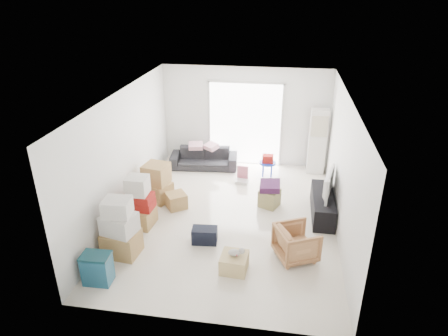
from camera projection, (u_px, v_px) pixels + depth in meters
name	position (u px, v px, depth m)	size (l,w,h in m)	color
room_shell	(229.00, 161.00, 8.14)	(4.98, 6.48, 3.18)	silver
sliding_door	(245.00, 121.00, 10.86)	(2.10, 0.04, 2.33)	white
ac_tower	(317.00, 142.00, 10.44)	(0.45, 0.30, 1.75)	silver
tv_console	(322.00, 205.00, 8.70)	(0.45, 1.50, 0.50)	black
television	(324.00, 192.00, 8.57)	(0.97, 0.56, 0.13)	black
sofa	(204.00, 155.00, 10.95)	(1.82, 0.53, 0.71)	#2B2C31
pillow_left	(196.00, 140.00, 10.81)	(0.41, 0.33, 0.13)	#BA8791
pillow_right	(211.00, 141.00, 10.77)	(0.37, 0.30, 0.13)	#BA8791
armchair	(296.00, 241.00, 7.30)	(0.69, 0.65, 0.71)	tan
storage_bins	(97.00, 268.00, 6.72)	(0.49, 0.35, 0.56)	navy
box_stack_a	(120.00, 230.00, 7.33)	(0.68, 0.59, 1.16)	#AE874E
box_stack_b	(139.00, 205.00, 8.25)	(0.62, 0.60, 1.12)	#AE874E
box_stack_c	(157.00, 183.00, 9.24)	(0.76, 0.71, 0.91)	#AE874E
loose_box	(176.00, 201.00, 9.04)	(0.42, 0.42, 0.35)	#AE874E
duffel_bag	(205.00, 235.00, 7.82)	(0.49, 0.29, 0.31)	black
ottoman	(269.00, 198.00, 9.09)	(0.40, 0.40, 0.40)	tan
blanket	(270.00, 187.00, 8.97)	(0.44, 0.44, 0.14)	#461D49
kids_table	(268.00, 161.00, 10.45)	(0.44, 0.44, 0.58)	#1634C8
toy_walker	(242.00, 178.00, 10.22)	(0.33, 0.30, 0.41)	silver
wood_crate	(234.00, 263.00, 7.06)	(0.47, 0.47, 0.31)	tan
plush_bunny	(236.00, 252.00, 6.97)	(0.29, 0.16, 0.15)	#B2ADA8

